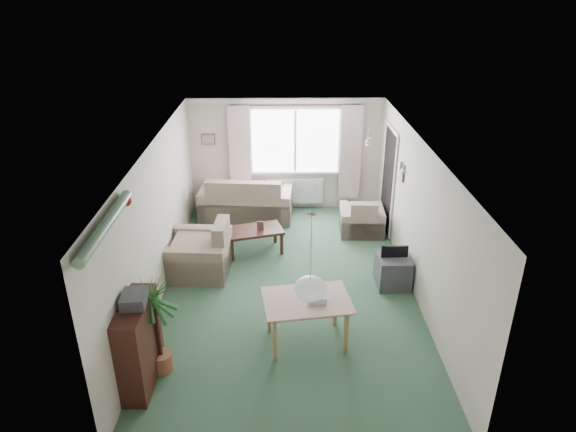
{
  "coord_description": "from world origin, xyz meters",
  "views": [
    {
      "loc": [
        -0.13,
        -7.07,
        4.59
      ],
      "look_at": [
        0.0,
        0.3,
        1.15
      ],
      "focal_mm": 32.0,
      "sensor_mm": 36.0,
      "label": 1
    }
  ],
  "objects_px": {
    "dining_table": "(307,321)",
    "armchair_corner": "(362,215)",
    "coffee_table": "(254,240)",
    "bookshelf": "(139,344)",
    "sofa": "(246,196)",
    "houseplant": "(157,327)",
    "tv_cube": "(393,271)",
    "armchair_left": "(199,247)",
    "pet_bed": "(371,232)"
  },
  "relations": [
    {
      "from": "coffee_table",
      "to": "houseplant",
      "type": "distance_m",
      "value": 3.33
    },
    {
      "from": "coffee_table",
      "to": "armchair_corner",
      "type": "bearing_deg",
      "value": 20.39
    },
    {
      "from": "bookshelf",
      "to": "pet_bed",
      "type": "relative_size",
      "value": 2.24
    },
    {
      "from": "armchair_left",
      "to": "tv_cube",
      "type": "bearing_deg",
      "value": 85.18
    },
    {
      "from": "armchair_corner",
      "to": "bookshelf",
      "type": "height_order",
      "value": "bookshelf"
    },
    {
      "from": "coffee_table",
      "to": "dining_table",
      "type": "distance_m",
      "value": 2.71
    },
    {
      "from": "sofa",
      "to": "pet_bed",
      "type": "height_order",
      "value": "sofa"
    },
    {
      "from": "houseplant",
      "to": "tv_cube",
      "type": "height_order",
      "value": "houseplant"
    },
    {
      "from": "armchair_left",
      "to": "dining_table",
      "type": "relative_size",
      "value": 0.99
    },
    {
      "from": "sofa",
      "to": "dining_table",
      "type": "height_order",
      "value": "sofa"
    },
    {
      "from": "houseplant",
      "to": "dining_table",
      "type": "relative_size",
      "value": 1.28
    },
    {
      "from": "armchair_left",
      "to": "tv_cube",
      "type": "xyz_separation_m",
      "value": [
        3.2,
        -0.48,
        -0.21
      ]
    },
    {
      "from": "armchair_left",
      "to": "houseplant",
      "type": "xyz_separation_m",
      "value": [
        -0.15,
        -2.45,
        0.21
      ]
    },
    {
      "from": "coffee_table",
      "to": "pet_bed",
      "type": "bearing_deg",
      "value": 16.34
    },
    {
      "from": "armchair_left",
      "to": "coffee_table",
      "type": "relative_size",
      "value": 1.04
    },
    {
      "from": "coffee_table",
      "to": "bookshelf",
      "type": "distance_m",
      "value": 3.57
    },
    {
      "from": "coffee_table",
      "to": "pet_bed",
      "type": "height_order",
      "value": "coffee_table"
    },
    {
      "from": "sofa",
      "to": "bookshelf",
      "type": "bearing_deg",
      "value": 82.68
    },
    {
      "from": "armchair_left",
      "to": "pet_bed",
      "type": "bearing_deg",
      "value": 116.67
    },
    {
      "from": "armchair_corner",
      "to": "armchair_left",
      "type": "height_order",
      "value": "armchair_left"
    },
    {
      "from": "sofa",
      "to": "pet_bed",
      "type": "relative_size",
      "value": 3.66
    },
    {
      "from": "coffee_table",
      "to": "houseplant",
      "type": "height_order",
      "value": "houseplant"
    },
    {
      "from": "armchair_corner",
      "to": "coffee_table",
      "type": "xyz_separation_m",
      "value": [
        -2.07,
        -0.77,
        -0.14
      ]
    },
    {
      "from": "armchair_corner",
      "to": "pet_bed",
      "type": "height_order",
      "value": "armchair_corner"
    },
    {
      "from": "sofa",
      "to": "armchair_left",
      "type": "bearing_deg",
      "value": 77.4
    },
    {
      "from": "armchair_corner",
      "to": "tv_cube",
      "type": "bearing_deg",
      "value": 99.58
    },
    {
      "from": "armchair_left",
      "to": "houseplant",
      "type": "relative_size",
      "value": 0.77
    },
    {
      "from": "dining_table",
      "to": "sofa",
      "type": "bearing_deg",
      "value": 104.42
    },
    {
      "from": "dining_table",
      "to": "pet_bed",
      "type": "height_order",
      "value": "dining_table"
    },
    {
      "from": "bookshelf",
      "to": "dining_table",
      "type": "distance_m",
      "value": 2.21
    },
    {
      "from": "armchair_left",
      "to": "dining_table",
      "type": "bearing_deg",
      "value": 45.93
    },
    {
      "from": "sofa",
      "to": "tv_cube",
      "type": "height_order",
      "value": "sofa"
    },
    {
      "from": "sofa",
      "to": "armchair_left",
      "type": "distance_m",
      "value": 2.29
    },
    {
      "from": "houseplant",
      "to": "armchair_corner",
      "type": "bearing_deg",
      "value": 51.27
    },
    {
      "from": "pet_bed",
      "to": "armchair_corner",
      "type": "bearing_deg",
      "value": 147.46
    },
    {
      "from": "sofa",
      "to": "armchair_left",
      "type": "xyz_separation_m",
      "value": [
        -0.67,
        -2.19,
        -0.0
      ]
    },
    {
      "from": "armchair_left",
      "to": "bookshelf",
      "type": "height_order",
      "value": "bookshelf"
    },
    {
      "from": "houseplant",
      "to": "dining_table",
      "type": "height_order",
      "value": "houseplant"
    },
    {
      "from": "houseplant",
      "to": "tv_cube",
      "type": "relative_size",
      "value": 2.39
    },
    {
      "from": "houseplant",
      "to": "tv_cube",
      "type": "bearing_deg",
      "value": 30.47
    },
    {
      "from": "armchair_left",
      "to": "pet_bed",
      "type": "height_order",
      "value": "armchair_left"
    },
    {
      "from": "armchair_left",
      "to": "tv_cube",
      "type": "distance_m",
      "value": 3.24
    },
    {
      "from": "coffee_table",
      "to": "bookshelf",
      "type": "height_order",
      "value": "bookshelf"
    },
    {
      "from": "sofa",
      "to": "armchair_corner",
      "type": "height_order",
      "value": "sofa"
    },
    {
      "from": "armchair_corner",
      "to": "dining_table",
      "type": "distance_m",
      "value": 3.57
    },
    {
      "from": "coffee_table",
      "to": "tv_cube",
      "type": "bearing_deg",
      "value": -26.68
    },
    {
      "from": "dining_table",
      "to": "armchair_corner",
      "type": "bearing_deg",
      "value": 69.53
    },
    {
      "from": "tv_cube",
      "to": "houseplant",
      "type": "bearing_deg",
      "value": -150.88
    },
    {
      "from": "sofa",
      "to": "coffee_table",
      "type": "bearing_deg",
      "value": 103.05
    },
    {
      "from": "tv_cube",
      "to": "sofa",
      "type": "bearing_deg",
      "value": 132.07
    }
  ]
}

